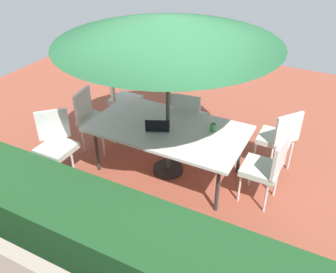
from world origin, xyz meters
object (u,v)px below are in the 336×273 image
(chair_southwest, at_px, (279,136))
(chair_east, at_px, (93,117))
(chair_south, at_px, (188,116))
(cup, at_px, (213,127))
(laptop, at_px, (158,128))
(chair_west, at_px, (266,167))
(patio_umbrella, at_px, (168,30))
(chair_southeast, at_px, (122,97))
(dining_table, at_px, (168,130))
(chair_northeast, at_px, (56,142))

(chair_southwest, relative_size, chair_east, 1.00)
(chair_south, height_order, cup, chair_south)
(laptop, bearing_deg, chair_southwest, -171.98)
(chair_south, bearing_deg, chair_west, 144.97)
(patio_umbrella, distance_m, chair_southwest, 2.21)
(chair_southeast, bearing_deg, laptop, -170.60)
(patio_umbrella, height_order, laptop, patio_umbrella)
(chair_east, xyz_separation_m, laptop, (-1.25, 0.17, 0.25))
(dining_table, distance_m, chair_south, 0.75)
(dining_table, relative_size, chair_northeast, 2.19)
(dining_table, relative_size, chair_southwest, 2.19)
(dining_table, distance_m, cup, 0.62)
(chair_east, height_order, laptop, chair_east)
(chair_northeast, xyz_separation_m, cup, (-1.93, -0.98, 0.26))
(chair_northeast, bearing_deg, laptop, -17.78)
(chair_west, height_order, chair_east, same)
(patio_umbrella, height_order, chair_southeast, patio_umbrella)
(cup, bearing_deg, chair_southwest, -142.32)
(dining_table, xyz_separation_m, laptop, (0.08, 0.14, 0.09))
(patio_umbrella, distance_m, chair_northeast, 2.19)
(patio_umbrella, relative_size, chair_west, 2.83)
(chair_south, height_order, laptop, chair_south)
(chair_west, xyz_separation_m, chair_southeast, (2.70, -0.80, 0.00))
(dining_table, height_order, chair_west, chair_west)
(patio_umbrella, distance_m, cup, 1.42)
(chair_west, bearing_deg, chair_southwest, -171.78)
(dining_table, bearing_deg, cup, -161.61)
(patio_umbrella, xyz_separation_m, chair_east, (1.33, -0.03, -1.54))
(patio_umbrella, relative_size, chair_southeast, 2.83)
(chair_west, distance_m, chair_northeast, 2.85)
(chair_southwest, distance_m, chair_west, 0.79)
(chair_northeast, distance_m, cup, 2.18)
(dining_table, distance_m, chair_southwest, 1.59)
(chair_southwest, relative_size, chair_west, 1.00)
(chair_southeast, bearing_deg, chair_south, -136.47)
(chair_southeast, distance_m, cup, 2.02)
(chair_southwest, height_order, chair_northeast, same)
(chair_northeast, relative_size, cup, 8.81)
(chair_west, relative_size, chair_southeast, 1.00)
(chair_southeast, relative_size, cup, 8.81)
(laptop, xyz_separation_m, cup, (-0.67, -0.34, 0.01))
(chair_southwest, distance_m, chair_south, 1.39)
(chair_northeast, distance_m, chair_south, 2.02)
(chair_southeast, xyz_separation_m, chair_south, (-1.30, 0.08, 0.00))
(dining_table, relative_size, patio_umbrella, 0.78)
(chair_southeast, height_order, cup, chair_southeast)
(chair_east, xyz_separation_m, cup, (-1.91, -0.17, 0.26))
(chair_northeast, bearing_deg, patio_umbrella, -14.44)
(chair_south, bearing_deg, laptop, 78.11)
(patio_umbrella, bearing_deg, chair_northeast, 30.10)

